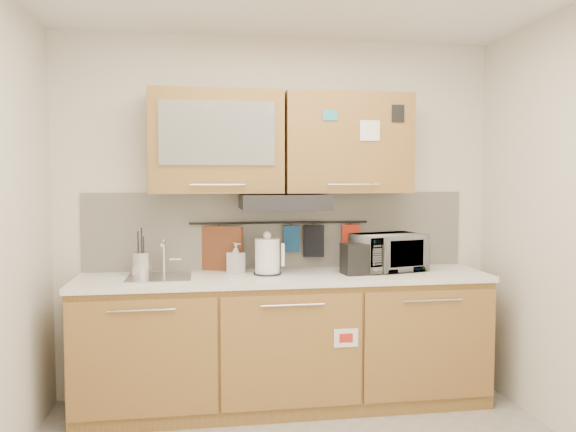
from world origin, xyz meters
name	(u,v)px	position (x,y,z in m)	size (l,w,h in m)	color
wall_back	(279,217)	(0.00, 1.50, 1.30)	(3.20, 3.20, 0.00)	silver
base_cabinet	(285,348)	(0.00, 1.19, 0.41)	(2.80, 0.64, 0.88)	olive
countertop	(285,278)	(0.00, 1.19, 0.90)	(2.82, 0.62, 0.04)	white
backsplash	(279,230)	(0.00, 1.49, 1.20)	(2.80, 0.02, 0.56)	silver
upper_cabinets	(282,143)	(0.00, 1.32, 1.83)	(1.82, 0.37, 0.70)	olive
range_hood	(284,202)	(0.00, 1.25, 1.42)	(0.60, 0.46, 0.10)	black
sink	(160,277)	(-0.85, 1.21, 0.92)	(0.42, 0.40, 0.26)	silver
utensil_rail	(280,223)	(0.00, 1.45, 1.26)	(0.02, 0.02, 1.30)	black
utensil_crock	(142,264)	(-0.97, 1.28, 1.00)	(0.17, 0.17, 0.33)	silver
kettle	(268,257)	(-0.12, 1.22, 1.04)	(0.22, 0.19, 0.30)	white
toaster	(363,258)	(0.54, 1.14, 1.03)	(0.30, 0.20, 0.21)	black
microwave	(388,252)	(0.76, 1.25, 1.05)	(0.48, 0.32, 0.27)	#999999
soap_bottle	(236,258)	(-0.33, 1.33, 1.03)	(0.09, 0.10, 0.21)	#999999
cutting_board	(219,256)	(-0.44, 1.44, 1.02)	(0.35, 0.03, 0.43)	brown
oven_mitt	(292,239)	(0.08, 1.44, 1.14)	(0.12, 0.03, 0.19)	navy
dark_pouch	(314,241)	(0.25, 1.44, 1.12)	(0.15, 0.04, 0.23)	black
pot_holder	(351,236)	(0.53, 1.44, 1.16)	(0.14, 0.02, 0.17)	#B52A18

